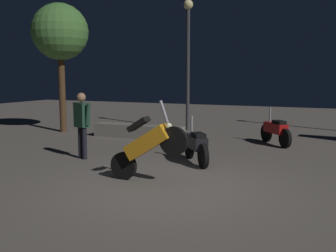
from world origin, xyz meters
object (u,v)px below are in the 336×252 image
(person_rider_beside, at_px, (82,120))
(streetlamp_far, at_px, (188,48))
(motorcycle_black_parked_left, at_px, (196,145))
(motorcycle_red_parked_right, at_px, (275,130))
(motorcycle_orange_foreground, at_px, (148,145))

(person_rider_beside, bearing_deg, streetlamp_far, 11.82)
(motorcycle_black_parked_left, bearing_deg, motorcycle_red_parked_right, -59.76)
(motorcycle_orange_foreground, relative_size, motorcycle_red_parked_right, 1.21)
(motorcycle_black_parked_left, height_order, streetlamp_far, streetlamp_far)
(motorcycle_orange_foreground, distance_m, motorcycle_red_parked_right, 5.56)
(motorcycle_black_parked_left, bearing_deg, streetlamp_far, -14.41)
(motorcycle_black_parked_left, bearing_deg, person_rider_beside, 66.63)
(motorcycle_orange_foreground, xyz_separation_m, streetlamp_far, (-1.88, 7.28, 2.36))
(motorcycle_red_parked_right, height_order, person_rider_beside, person_rider_beside)
(motorcycle_red_parked_right, bearing_deg, streetlamp_far, 22.78)
(motorcycle_black_parked_left, xyz_separation_m, streetlamp_far, (-2.19, 5.30, 2.67))
(person_rider_beside, bearing_deg, motorcycle_black_parked_left, -58.98)
(streetlamp_far, bearing_deg, motorcycle_black_parked_left, -67.56)
(motorcycle_red_parked_right, bearing_deg, motorcycle_black_parked_left, 118.98)
(person_rider_beside, bearing_deg, motorcycle_orange_foreground, -100.37)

